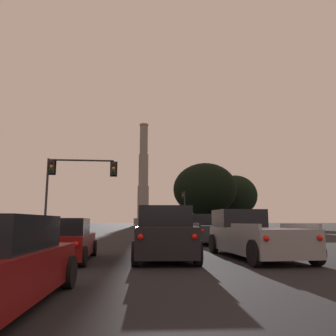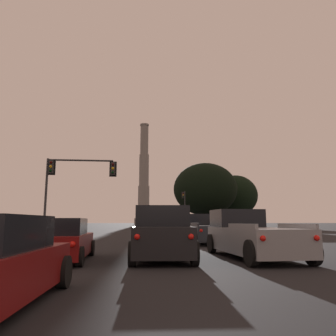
{
  "view_description": "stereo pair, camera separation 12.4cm",
  "coord_description": "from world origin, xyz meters",
  "views": [
    {
      "loc": [
        -1.02,
        -0.2,
        1.32
      ],
      "look_at": [
        3.84,
        48.01,
        9.27
      ],
      "focal_mm": 35.0,
      "sensor_mm": 36.0,
      "label": 1
    },
    {
      "loc": [
        -0.89,
        -0.21,
        1.32
      ],
      "look_at": [
        3.84,
        48.01,
        9.27
      ],
      "focal_mm": 35.0,
      "sensor_mm": 36.0,
      "label": 2
    }
  ],
  "objects": [
    {
      "name": "traffic_light_far_right",
      "position": [
        7.71,
        57.96,
        4.36
      ],
      "size": [
        0.78,
        0.5,
        6.69
      ],
      "color": "#2D2D30",
      "rests_on": "ground_plane"
    },
    {
      "name": "smokestack",
      "position": [
        2.57,
        146.25,
        18.0
      ],
      "size": [
        8.03,
        8.03,
        45.82
      ],
      "color": "slate",
      "rests_on": "ground_plane"
    },
    {
      "name": "hatchback_left_lane_second",
      "position": [
        -3.41,
        11.5,
        0.66
      ],
      "size": [
        2.0,
        4.14,
        1.44
      ],
      "rotation": [
        0.0,
        0.0,
        0.03
      ],
      "color": "maroon",
      "rests_on": "ground_plane"
    },
    {
      "name": "pickup_truck_right_lane_front",
      "position": [
        3.43,
        20.16,
        0.8
      ],
      "size": [
        2.25,
        5.53,
        1.82
      ],
      "rotation": [
        0.0,
        0.0,
        -0.01
      ],
      "color": "black",
      "rests_on": "ground_plane"
    },
    {
      "name": "suv_center_lane_second",
      "position": [
        0.05,
        11.83,
        0.9
      ],
      "size": [
        2.31,
        4.98,
        1.86
      ],
      "rotation": [
        0.0,
        0.0,
        -0.05
      ],
      "color": "black",
      "rests_on": "ground_plane"
    },
    {
      "name": "treeline_far_right",
      "position": [
        23.39,
        77.91,
        7.63
      ],
      "size": [
        10.82,
        9.73,
        12.59
      ],
      "color": "black",
      "rests_on": "ground_plane"
    },
    {
      "name": "pickup_truck_right_lane_second",
      "position": [
        3.41,
        12.01,
        0.8
      ],
      "size": [
        2.38,
        5.57,
        1.82
      ],
      "rotation": [
        0.0,
        0.0,
        0.04
      ],
      "color": "gray",
      "rests_on": "ground_plane"
    },
    {
      "name": "treeline_far_left",
      "position": [
        14.03,
        69.13,
        8.22
      ],
      "size": [
        13.75,
        12.37,
        13.91
      ],
      "color": "black",
      "rests_on": "ground_plane"
    },
    {
      "name": "traffic_light_overhead_left",
      "position": [
        -6.11,
        26.1,
        4.8
      ],
      "size": [
        5.61,
        0.5,
        6.27
      ],
      "color": "#2D2D30",
      "rests_on": "ground_plane"
    },
    {
      "name": "treeline_center_left",
      "position": [
        17.04,
        78.83,
        8.4
      ],
      "size": [
        10.86,
        9.78,
        14.43
      ],
      "color": "black",
      "rests_on": "ground_plane"
    }
  ]
}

